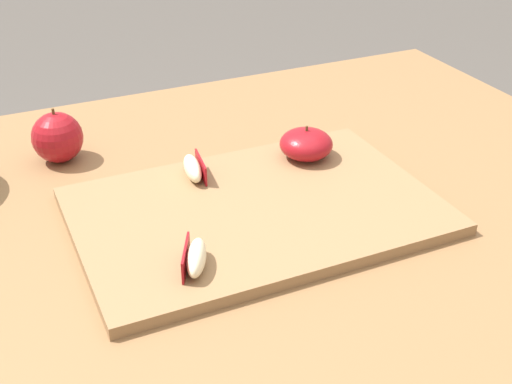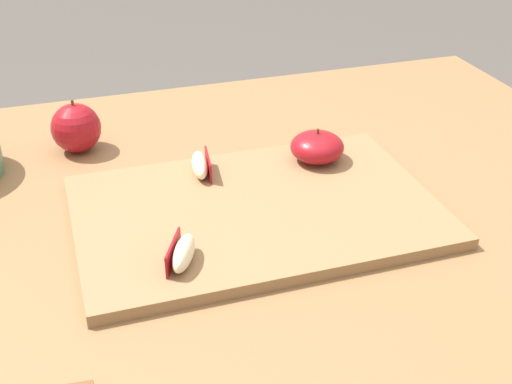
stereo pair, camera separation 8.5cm
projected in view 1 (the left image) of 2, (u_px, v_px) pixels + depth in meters
name	position (u px, v px, depth m)	size (l,w,h in m)	color
dining_table	(260.00, 268.00, 0.97)	(1.12, 0.86, 0.75)	brown
cutting_board	(256.00, 211.00, 0.87)	(0.46, 0.30, 0.02)	olive
apple_half_skin_up	(306.00, 144.00, 0.97)	(0.08, 0.08, 0.05)	maroon
apple_wedge_middle	(195.00, 258.00, 0.74)	(0.05, 0.07, 0.03)	beige
apple_wedge_near_knife	(193.00, 168.00, 0.92)	(0.03, 0.07, 0.03)	beige
whole_apple_red_delicious	(57.00, 137.00, 0.99)	(0.07, 0.07, 0.08)	maroon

